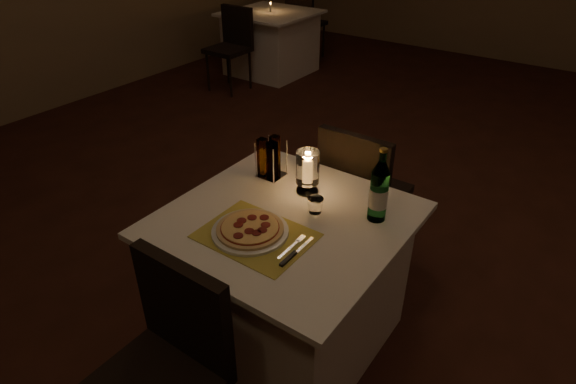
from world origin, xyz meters
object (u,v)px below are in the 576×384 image
Objects in this scene: plate at (250,231)px; chair_near at (168,355)px; pizza at (250,228)px; water_bottle at (379,192)px; neighbor_table_left at (271,43)px; hurricane_candle at (308,169)px; tumbler at (315,205)px; main_table at (286,280)px; chair_far at (360,186)px.

chair_near is at bearing -84.65° from plate.
pizza is (-0.05, 0.53, 0.22)m from chair_near.
water_bottle reaches higher than chair_near.
neighbor_table_left is (-2.68, 4.13, -0.18)m from chair_near.
hurricane_candle reaches higher than plate.
hurricane_candle reaches higher than chair_near.
tumbler is 0.28m from water_bottle.
main_table is at bearing 74.48° from plate.
water_bottle reaches higher than neighbor_table_left.
hurricane_candle is 4.16m from neighbor_table_left.
chair_far is 0.90× the size of neighbor_table_left.
chair_far is 4.29× the size of hurricane_candle.
tumbler reaches higher than plate.
chair_far is 0.57m from hurricane_candle.
chair_near is 1.43m from chair_far.
hurricane_candle is (-0.37, 0.01, -0.01)m from water_bottle.
main_table is 2.96× the size of water_bottle.
chair_near is at bearing -109.14° from water_bottle.
neighbor_table_left is (-2.64, 3.18, -0.49)m from hurricane_candle.
neighbor_table_left is at bearing 122.97° from chair_near.
water_bottle is (0.33, 0.94, 0.33)m from chair_near.
main_table is at bearing -90.00° from chair_far.
water_bottle reaches higher than hurricane_candle.
pizza is at bearing -105.46° from main_table.
main_table and neighbor_table_left have the same top height.
water_bottle is at bearing -56.55° from chair_far.
chair_far reaches higher than plate.
plate is 4.46× the size of tumbler.
main_table is at bearing -79.92° from hurricane_candle.
chair_far is at bearing 90.00° from chair_near.
hurricane_candle is at bearing 88.89° from pizza.
chair_far is 3.21× the size of pizza.
chair_far is at bearing 85.03° from hurricane_candle.
hurricane_candle is at bearing 135.12° from tumbler.
chair_far is 3.81m from neighbor_table_left.
tumbler is (0.13, 0.29, 0.01)m from pizza.
main_table is 4.34m from neighbor_table_left.
chair_near is 12.54× the size of tumbler.
water_bottle is (0.33, -0.49, 0.33)m from chair_far.
main_table is 3.12× the size of plate.
chair_far is at bearing 97.84° from tumbler.
tumbler is at bearing 65.34° from plate.
tumbler is 0.20m from hurricane_candle.
neighbor_table_left is at bearing 133.25° from water_bottle.
chair_near is at bearing -87.48° from hurricane_candle.
tumbler is 0.34× the size of hurricane_candle.
pizza is 0.56m from water_bottle.
chair_near is at bearing -84.68° from pizza.
pizza reaches higher than neighbor_table_left.
hurricane_candle reaches higher than pizza.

